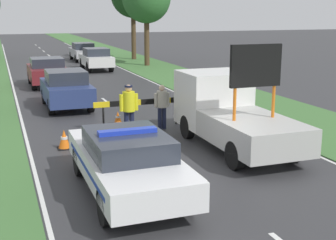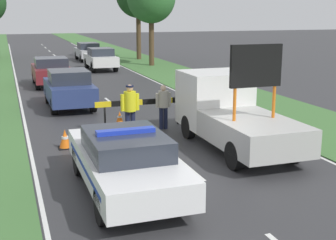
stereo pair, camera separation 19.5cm
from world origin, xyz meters
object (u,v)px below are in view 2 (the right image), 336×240
at_px(traffic_cone_near_truck, 120,118).
at_px(queued_car_sedan_silver, 88,51).
at_px(pedestrian_civilian, 163,103).
at_px(queued_car_van_white, 101,59).
at_px(road_barrier, 142,104).
at_px(police_car, 125,160).
at_px(queued_car_wagon_maroon, 51,71).
at_px(police_officer, 130,106).
at_px(traffic_cone_centre_front, 88,134).
at_px(traffic_cone_near_police, 65,139).
at_px(queued_car_hatch_blue, 69,89).
at_px(work_truck, 230,112).

distance_m(traffic_cone_near_truck, queued_car_sedan_silver, 23.52).
bearing_deg(pedestrian_civilian, traffic_cone_near_truck, 147.83).
bearing_deg(queued_car_van_white, queued_car_sedan_silver, -92.47).
bearing_deg(road_barrier, police_car, -114.79).
bearing_deg(queued_car_van_white, queued_car_wagon_maroon, 57.03).
xyz_separation_m(police_car, police_officer, (1.34, 4.69, 0.27)).
relative_size(traffic_cone_centre_front, queued_car_sedan_silver, 0.14).
bearing_deg(queued_car_wagon_maroon, traffic_cone_near_truck, 98.14).
distance_m(police_officer, queued_car_van_white, 18.37).
xyz_separation_m(traffic_cone_near_truck, queued_car_wagon_maroon, (-1.46, 10.21, 0.57)).
distance_m(traffic_cone_near_police, queued_car_wagon_maroon, 12.75).
bearing_deg(queued_car_hatch_blue, police_car, 89.50).
relative_size(queued_car_van_white, queued_car_sedan_silver, 0.93).
distance_m(traffic_cone_near_police, queued_car_sedan_silver, 26.35).
bearing_deg(pedestrian_civilian, traffic_cone_centre_front, -149.49).
height_order(traffic_cone_near_truck, queued_car_wagon_maroon, queued_car_wagon_maroon).
height_order(work_truck, traffic_cone_centre_front, work_truck).
distance_m(police_car, traffic_cone_near_police, 4.16).
xyz_separation_m(work_truck, traffic_cone_centre_front, (-4.12, 1.60, -0.75)).
relative_size(work_truck, pedestrian_civilian, 3.35).
xyz_separation_m(police_car, traffic_cone_near_police, (-0.87, 4.04, -0.47)).
bearing_deg(police_officer, queued_car_wagon_maroon, -60.44).
bearing_deg(pedestrian_civilian, work_truck, -53.46).
distance_m(traffic_cone_centre_front, queued_car_hatch_blue, 5.97).
relative_size(police_officer, pedestrian_civilian, 1.11).
bearing_deg(traffic_cone_centre_front, queued_car_wagon_maroon, 89.60).
height_order(road_barrier, police_officer, police_officer).
bearing_deg(pedestrian_civilian, queued_car_van_white, 96.70).
xyz_separation_m(road_barrier, pedestrian_civilian, (0.62, -0.53, 0.08)).
height_order(police_car, pedestrian_civilian, pedestrian_civilian).
bearing_deg(police_officer, road_barrier, -99.45).
xyz_separation_m(work_truck, queued_car_sedan_silver, (0.25, 27.18, -0.28)).
bearing_deg(police_car, traffic_cone_near_truck, 73.94).
distance_m(road_barrier, queued_car_wagon_maroon, 11.09).
distance_m(work_truck, queued_car_wagon_maroon, 14.60).
bearing_deg(traffic_cone_centre_front, work_truck, -21.27).
height_order(traffic_cone_near_police, queued_car_van_white, queued_car_van_white).
relative_size(pedestrian_civilian, traffic_cone_centre_front, 2.60).
distance_m(road_barrier, queued_car_hatch_blue, 4.82).
height_order(police_officer, queued_car_wagon_maroon, police_officer).
relative_size(police_car, traffic_cone_near_police, 8.53).
distance_m(traffic_cone_near_truck, queued_car_hatch_blue, 3.99).
xyz_separation_m(police_car, pedestrian_civilian, (2.71, 5.34, 0.15)).
xyz_separation_m(police_officer, queued_car_van_white, (2.59, 18.18, -0.22)).
relative_size(work_truck, traffic_cone_near_truck, 10.84).
bearing_deg(queued_car_hatch_blue, traffic_cone_near_police, 81.24).
distance_m(traffic_cone_near_truck, queued_car_van_white, 16.53).
height_order(pedestrian_civilian, queued_car_sedan_silver, pedestrian_civilian).
xyz_separation_m(police_officer, queued_car_hatch_blue, (-1.25, 5.57, -0.21)).
height_order(road_barrier, pedestrian_civilian, pedestrian_civilian).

